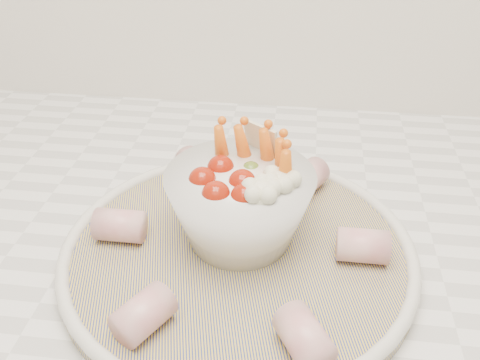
# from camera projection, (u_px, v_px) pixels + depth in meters

# --- Properties ---
(serving_platter) EXTENTS (0.38, 0.38, 0.02)m
(serving_platter) POSITION_uv_depth(u_px,v_px,m) (238.00, 252.00, 0.48)
(serving_platter) COLOR navy
(serving_platter) RESTS_ON kitchen_counter
(veggie_bowl) EXTENTS (0.13, 0.13, 0.10)m
(veggie_bowl) POSITION_uv_depth(u_px,v_px,m) (241.00, 203.00, 0.47)
(veggie_bowl) COLOR white
(veggie_bowl) RESTS_ON serving_platter
(cured_meat_rolls) EXTENTS (0.26, 0.27, 0.03)m
(cured_meat_rolls) POSITION_uv_depth(u_px,v_px,m) (238.00, 235.00, 0.47)
(cured_meat_rolls) COLOR #C05862
(cured_meat_rolls) RESTS_ON serving_platter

